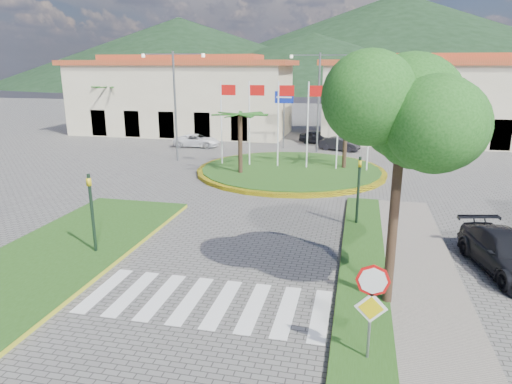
% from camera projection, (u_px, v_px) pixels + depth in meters
% --- Properties ---
extents(sidewalk_right, '(4.00, 28.00, 0.15)m').
position_uv_depth(sidewalk_right, '(414.00, 367.00, 10.89)').
color(sidewalk_right, gray).
rests_on(sidewalk_right, ground).
extents(verge_right, '(1.60, 28.00, 0.18)m').
position_uv_depth(verge_right, '(363.00, 360.00, 11.15)').
color(verge_right, '#244814').
rests_on(verge_right, ground).
extents(median_left, '(5.00, 14.00, 0.18)m').
position_uv_depth(median_left, '(58.00, 255.00, 17.31)').
color(median_left, '#244814').
rests_on(median_left, ground).
extents(crosswalk, '(8.00, 3.00, 0.01)m').
position_uv_depth(crosswalk, '(203.00, 301.00, 14.07)').
color(crosswalk, silver).
rests_on(crosswalk, ground).
extents(roundabout_island, '(12.70, 12.70, 6.00)m').
position_uv_depth(roundabout_island, '(291.00, 170.00, 30.93)').
color(roundabout_island, yellow).
rests_on(roundabout_island, ground).
extents(stop_sign, '(0.80, 0.11, 2.65)m').
position_uv_depth(stop_sign, '(372.00, 298.00, 10.63)').
color(stop_sign, slate).
rests_on(stop_sign, ground).
extents(deciduous_tree, '(3.60, 3.60, 6.80)m').
position_uv_depth(deciduous_tree, '(401.00, 136.00, 12.45)').
color(deciduous_tree, black).
rests_on(deciduous_tree, ground).
extents(traffic_light_left, '(0.15, 0.18, 3.20)m').
position_uv_depth(traffic_light_left, '(92.00, 207.00, 17.01)').
color(traffic_light_left, black).
rests_on(traffic_light_left, ground).
extents(traffic_light_right, '(0.15, 0.18, 3.20)m').
position_uv_depth(traffic_light_right, '(359.00, 185.00, 20.10)').
color(traffic_light_right, black).
rests_on(traffic_light_right, ground).
extents(traffic_light_far, '(0.18, 0.15, 3.20)m').
position_uv_depth(traffic_light_far, '(411.00, 139.00, 32.51)').
color(traffic_light_far, black).
rests_on(traffic_light_far, ground).
extents(direction_sign_west, '(1.60, 0.14, 5.20)m').
position_uv_depth(direction_sign_west, '(284.00, 108.00, 38.88)').
color(direction_sign_west, slate).
rests_on(direction_sign_west, ground).
extents(direction_sign_east, '(1.60, 0.14, 5.20)m').
position_uv_depth(direction_sign_east, '(343.00, 109.00, 37.82)').
color(direction_sign_east, slate).
rests_on(direction_sign_east, ground).
extents(street_lamp_centre, '(4.80, 0.16, 8.00)m').
position_uv_depth(street_lamp_centre, '(319.00, 97.00, 37.07)').
color(street_lamp_centre, slate).
rests_on(street_lamp_centre, ground).
extents(street_lamp_west, '(4.80, 0.16, 8.00)m').
position_uv_depth(street_lamp_west, '(175.00, 101.00, 33.57)').
color(street_lamp_west, slate).
rests_on(street_lamp_west, ground).
extents(building_left, '(23.32, 9.54, 8.05)m').
position_uv_depth(building_left, '(182.00, 96.00, 47.94)').
color(building_left, beige).
rests_on(building_left, ground).
extents(building_right, '(19.08, 9.54, 8.05)m').
position_uv_depth(building_right, '(422.00, 100.00, 42.83)').
color(building_right, beige).
rests_on(building_right, ground).
extents(hill_far_west, '(140.00, 140.00, 22.00)m').
position_uv_depth(hill_far_west, '(180.00, 53.00, 150.58)').
color(hill_far_west, black).
rests_on(hill_far_west, ground).
extents(hill_far_mid, '(180.00, 180.00, 30.00)m').
position_uv_depth(hill_far_mid, '(397.00, 40.00, 153.37)').
color(hill_far_mid, black).
rests_on(hill_far_mid, ground).
extents(hill_near_back, '(110.00, 110.00, 16.00)m').
position_uv_depth(hill_near_back, '(313.00, 62.00, 132.40)').
color(hill_near_back, black).
rests_on(hill_near_back, ground).
extents(white_van, '(4.13, 2.08, 1.12)m').
position_uv_depth(white_van, '(197.00, 141.00, 40.46)').
color(white_van, white).
rests_on(white_van, ground).
extents(car_dark_a, '(3.76, 2.59, 1.19)m').
position_uv_depth(car_dark_a, '(318.00, 137.00, 41.99)').
color(car_dark_a, black).
rests_on(car_dark_a, ground).
extents(car_dark_b, '(3.59, 2.08, 1.12)m').
position_uv_depth(car_dark_b, '(340.00, 144.00, 38.73)').
color(car_dark_b, black).
rests_on(car_dark_b, ground).
extents(car_side_right, '(2.94, 5.04, 1.37)m').
position_uv_depth(car_side_right, '(507.00, 253.00, 15.99)').
color(car_side_right, black).
rests_on(car_side_right, ground).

